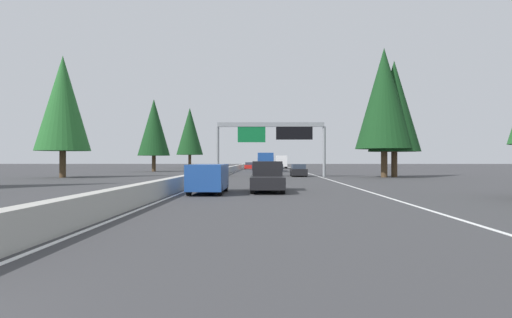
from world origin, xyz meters
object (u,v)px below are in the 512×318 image
object	(u,v)px
conifer_right_near	(384,98)
conifer_right_mid	(394,106)
pickup_mid_center	(267,176)
box_truck_near_right	(281,161)
sedan_far_center	(249,166)
conifer_left_far	(190,131)
minivan_mid_left	(208,177)
bus_mid_right	(266,161)
sedan_far_left	(298,171)
sign_gantry_overhead	(272,133)
conifer_left_near	(63,103)
conifer_left_mid	(154,127)
sedan_near_center	(268,168)

from	to	relation	value
conifer_right_near	conifer_right_mid	world-z (taller)	conifer_right_near
pickup_mid_center	box_truck_near_right	bearing A→B (deg)	-2.73
pickup_mid_center	sedan_far_center	bearing A→B (deg)	2.99
conifer_right_mid	conifer_left_far	distance (m)	66.34
minivan_mid_left	bus_mid_right	size ratio (longest dim) A/B	0.43
sedan_far_left	box_truck_near_right	distance (m)	51.42
minivan_mid_left	conifer_left_far	world-z (taller)	conifer_left_far
sign_gantry_overhead	sedan_far_center	world-z (taller)	sign_gantry_overhead
minivan_mid_left	sedan_far_left	size ratio (longest dim) A/B	1.14
sign_gantry_overhead	sedan_far_left	size ratio (longest dim) A/B	2.88
box_truck_near_right	conifer_right_mid	bearing A→B (deg)	-168.58
sedan_far_left	conifer_left_near	bearing A→B (deg)	99.05
sedan_far_center	conifer_left_far	xyz separation A→B (m)	(13.77, 14.89, 8.21)
minivan_mid_left	conifer_left_mid	world-z (taller)	conifer_left_mid
pickup_mid_center	conifer_right_mid	size ratio (longest dim) A/B	0.42
sedan_far_center	conifer_right_mid	size ratio (longest dim) A/B	0.33
conifer_left_mid	sedan_near_center	bearing A→B (deg)	-113.56
sedan_near_center	conifer_right_near	bearing A→B (deg)	-141.80
box_truck_near_right	conifer_left_near	world-z (taller)	conifer_left_near
sedan_far_left	conifer_left_mid	xyz separation A→B (m)	(22.03, 22.67, 6.74)
minivan_mid_left	sedan_far_left	world-z (taller)	minivan_mid_left
minivan_mid_left	conifer_left_far	distance (m)	84.39
pickup_mid_center	conifer_left_mid	distance (m)	51.32
sedan_far_center	conifer_left_near	bearing A→B (deg)	157.54
sedan_near_center	sedan_far_left	world-z (taller)	same
conifer_right_near	conifer_left_mid	distance (m)	40.53
sign_gantry_overhead	sedan_far_left	world-z (taller)	sign_gantry_overhead
box_truck_near_right	conifer_left_mid	bearing A→B (deg)	142.53
conifer_left_mid	conifer_left_far	xyz separation A→B (m)	(33.42, -0.47, 1.46)
box_truck_near_right	conifer_left_far	world-z (taller)	conifer_left_far
sign_gantry_overhead	conifer_left_far	size ratio (longest dim) A/B	0.87
box_truck_near_right	conifer_left_mid	world-z (taller)	conifer_left_mid
conifer_left_mid	sedan_far_center	bearing A→B (deg)	-38.02
sedan_near_center	box_truck_near_right	bearing A→B (deg)	-5.19
conifer_right_mid	minivan_mid_left	bearing A→B (deg)	144.43
pickup_mid_center	conifer_left_far	world-z (taller)	conifer_left_far
box_truck_near_right	conifer_left_mid	size ratio (longest dim) A/B	0.70
box_truck_near_right	conifer_right_mid	size ratio (longest dim) A/B	0.64
sedan_far_left	conifer_left_far	world-z (taller)	conifer_left_far
minivan_mid_left	conifer_right_near	bearing A→B (deg)	-34.20
conifer_left_far	bus_mid_right	bearing A→B (deg)	-150.22
conifer_left_mid	bus_mid_right	bearing A→B (deg)	-85.90
sedan_near_center	sedan_far_left	xyz separation A→B (m)	(-13.71, -3.58, 0.00)
minivan_mid_left	sedan_near_center	xyz separation A→B (m)	(40.94, -3.68, -0.27)
bus_mid_right	conifer_right_mid	world-z (taller)	conifer_right_mid
sedan_far_left	sign_gantry_overhead	bearing A→B (deg)	112.67
minivan_mid_left	box_truck_near_right	xyz separation A→B (m)	(78.63, -7.10, 0.66)
sedan_far_left	bus_mid_right	xyz separation A→B (m)	(23.38, 3.85, 1.03)
minivan_mid_left	conifer_right_mid	xyz separation A→B (m)	(25.06, -17.92, 7.08)
sedan_far_center	bus_mid_right	distance (m)	18.65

